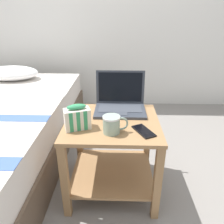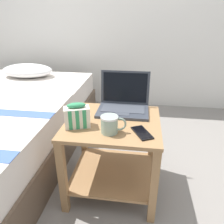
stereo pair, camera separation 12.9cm
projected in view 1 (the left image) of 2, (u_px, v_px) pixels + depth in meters
ground_plane at (112, 186)px, 1.58m from camera, size 8.00×8.00×0.00m
back_wall at (117, 3)px, 2.54m from camera, size 8.00×0.05×2.50m
bedside_table at (112, 147)px, 1.44m from camera, size 0.58×0.54×0.53m
laptop at (120, 103)px, 1.50m from camera, size 0.34×0.27×0.25m
mug_front_left at (113, 124)px, 1.21m from camera, size 0.14×0.10×0.10m
snack_bag at (77, 118)px, 1.25m from camera, size 0.16×0.12×0.15m
cell_phone at (144, 131)px, 1.23m from camera, size 0.13×0.17×0.01m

